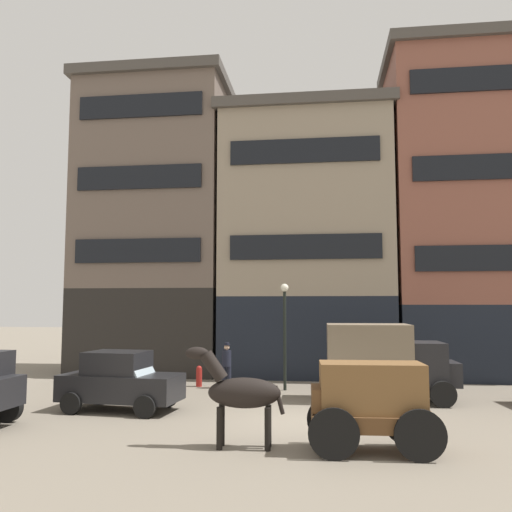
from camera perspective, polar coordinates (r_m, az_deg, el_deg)
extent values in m
plane|color=slate|center=(15.44, 4.61, -17.58)|extent=(120.00, 120.00, 0.00)
cube|color=black|center=(27.18, -10.96, -7.89)|extent=(7.08, 5.30, 4.06)
cube|color=#66564C|center=(27.79, -10.69, 7.05)|extent=(7.08, 5.30, 10.28)
cube|color=#47423D|center=(29.41, -10.50, 17.37)|extent=(7.58, 5.80, 0.50)
cube|color=black|center=(24.71, -12.75, 0.58)|extent=(5.95, 0.12, 1.10)
cube|color=black|center=(25.29, -12.59, 8.33)|extent=(5.95, 0.12, 1.10)
cube|color=black|center=(26.30, -12.43, 15.60)|extent=(5.95, 0.12, 1.10)
cube|color=black|center=(25.86, 5.59, -8.52)|extent=(7.95, 5.30, 3.67)
cube|color=gray|center=(26.26, 5.47, 5.06)|extent=(7.95, 5.30, 8.67)
cube|color=#47423D|center=(27.46, 5.38, 14.52)|extent=(8.45, 5.80, 0.50)
cube|color=black|center=(23.26, 5.31, 1.00)|extent=(6.68, 0.12, 1.10)
cube|color=black|center=(24.12, 5.22, 11.30)|extent=(6.68, 0.12, 1.10)
cube|color=black|center=(26.79, 22.48, -8.43)|extent=(7.15, 5.30, 3.30)
cube|color=brown|center=(27.38, 21.91, 7.50)|extent=(7.15, 5.30, 11.77)
cube|color=#47423D|center=(29.32, 21.47, 19.28)|extent=(7.65, 5.80, 0.50)
cube|color=black|center=(24.21, 23.86, -0.19)|extent=(6.00, 0.12, 1.10)
cube|color=black|center=(24.84, 23.51, 8.85)|extent=(6.00, 0.12, 1.10)
cube|color=black|center=(26.06, 23.18, 17.26)|extent=(6.00, 0.12, 1.10)
cube|color=brown|center=(12.62, 12.47, -17.00)|extent=(2.75, 1.42, 0.36)
cube|color=brown|center=(12.50, 12.40, -13.72)|extent=(2.34, 1.21, 1.10)
cube|color=brown|center=(12.44, 6.99, -15.01)|extent=(0.45, 1.06, 0.50)
cylinder|color=black|center=(11.88, 8.43, -18.56)|extent=(1.10, 0.13, 1.10)
cylinder|color=black|center=(13.26, 8.01, -17.16)|extent=(1.10, 0.13, 1.10)
cylinder|color=black|center=(12.12, 17.40, -18.11)|extent=(1.10, 0.13, 1.10)
cylinder|color=black|center=(13.48, 16.02, -16.81)|extent=(1.10, 0.13, 1.10)
ellipsoid|color=black|center=(12.61, -1.27, -14.61)|extent=(1.72, 0.67, 0.70)
cylinder|color=black|center=(12.62, -4.60, -11.83)|extent=(0.68, 0.35, 0.76)
ellipsoid|color=black|center=(12.66, -6.41, -10.43)|extent=(0.57, 0.26, 0.30)
cylinder|color=black|center=(12.58, 2.52, -15.32)|extent=(0.27, 0.11, 0.65)
cylinder|color=black|center=(12.65, -3.98, -18.13)|extent=(0.14, 0.14, 0.95)
cylinder|color=black|center=(13.00, -3.73, -17.79)|extent=(0.14, 0.14, 0.95)
cylinder|color=black|center=(12.54, 1.26, -18.26)|extent=(0.14, 0.14, 0.95)
cylinder|color=black|center=(12.89, 1.36, -17.90)|extent=(0.14, 0.14, 0.95)
cylinder|color=black|center=(16.92, -25.27, -14.57)|extent=(0.85, 0.26, 0.84)
cube|color=black|center=(19.18, 17.56, -11.11)|extent=(1.42, 1.71, 1.50)
cube|color=black|center=(19.35, 19.66, -11.89)|extent=(0.91, 1.45, 0.80)
cube|color=#756651|center=(18.90, 12.08, -10.41)|extent=(2.82, 1.93, 2.10)
cube|color=silver|center=(19.24, 18.87, -10.30)|extent=(0.20, 1.36, 0.64)
cylinder|color=black|center=(20.29, 18.39, -13.17)|extent=(0.84, 0.23, 0.84)
cylinder|color=black|center=(18.46, 19.62, -13.95)|extent=(0.84, 0.23, 0.84)
cylinder|color=black|center=(19.92, 9.67, -13.52)|extent=(0.84, 0.23, 0.84)
cylinder|color=black|center=(18.05, 9.99, -14.38)|extent=(0.84, 0.23, 0.84)
cube|color=black|center=(17.43, -14.41, -13.59)|extent=(3.84, 1.97, 0.80)
cube|color=black|center=(17.40, -14.80, -11.10)|extent=(1.94, 1.62, 0.70)
cube|color=silver|center=(17.04, -12.23, -11.72)|extent=(0.47, 1.34, 0.56)
cylinder|color=black|center=(17.75, -9.59, -14.83)|extent=(0.67, 0.25, 0.66)
cylinder|color=black|center=(16.23, -11.95, -15.70)|extent=(0.67, 0.25, 0.66)
cylinder|color=black|center=(18.78, -16.58, -14.16)|extent=(0.67, 0.25, 0.66)
cylinder|color=black|center=(17.36, -19.40, -14.83)|extent=(0.67, 0.25, 0.66)
cylinder|color=black|center=(21.45, -3.47, -12.98)|extent=(0.16, 0.16, 0.85)
cylinder|color=black|center=(21.42, -2.93, -13.00)|extent=(0.16, 0.16, 0.85)
cylinder|color=black|center=(21.35, -3.19, -11.03)|extent=(0.40, 0.40, 0.62)
sphere|color=tan|center=(21.31, -3.18, -9.86)|extent=(0.22, 0.22, 0.22)
cylinder|color=black|center=(21.30, -3.18, -9.59)|extent=(0.28, 0.28, 0.02)
cylinder|color=black|center=(21.30, -3.18, -9.45)|extent=(0.18, 0.18, 0.09)
cylinder|color=black|center=(20.79, 3.14, -9.14)|extent=(0.12, 0.12, 3.80)
sphere|color=silver|center=(20.76, 3.11, -3.46)|extent=(0.32, 0.32, 0.32)
cylinder|color=maroon|center=(21.96, -6.19, -12.98)|extent=(0.24, 0.24, 0.70)
sphere|color=maroon|center=(21.91, -6.18, -12.02)|extent=(0.22, 0.22, 0.22)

